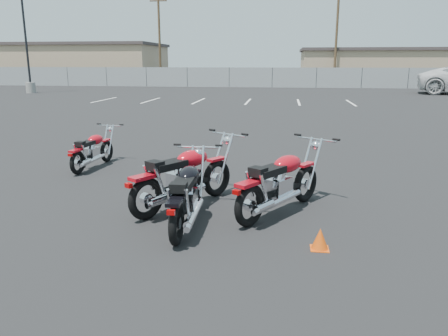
# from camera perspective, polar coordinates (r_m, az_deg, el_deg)

# --- Properties ---
(ground) EXTENTS (120.00, 120.00, 0.00)m
(ground) POSITION_cam_1_polar(r_m,az_deg,el_deg) (6.77, -2.38, -6.50)
(ground) COLOR black
(ground) RESTS_ON ground
(motorcycle_front_red) EXTENTS (0.70, 1.82, 0.89)m
(motorcycle_front_red) POSITION_cam_1_polar(r_m,az_deg,el_deg) (10.22, -16.78, 2.23)
(motorcycle_front_red) COLOR black
(motorcycle_front_red) RESTS_ON ground
(motorcycle_second_black) EXTENTS (0.81, 2.10, 1.03)m
(motorcycle_second_black) POSITION_cam_1_polar(r_m,az_deg,el_deg) (6.35, -4.80, -3.48)
(motorcycle_second_black) COLOR black
(motorcycle_second_black) RESTS_ON ground
(motorcycle_third_red) EXTENTS (1.66, 2.16, 1.14)m
(motorcycle_third_red) POSITION_cam_1_polar(r_m,az_deg,el_deg) (7.13, -5.23, -1.13)
(motorcycle_third_red) COLOR black
(motorcycle_third_red) RESTS_ON ground
(motorcycle_rear_red) EXTENTS (1.62, 2.09, 1.10)m
(motorcycle_rear_red) POSITION_cam_1_polar(r_m,az_deg,el_deg) (6.87, 7.37, -1.91)
(motorcycle_rear_red) COLOR black
(motorcycle_rear_red) RESTS_ON ground
(training_cone_extra) EXTENTS (0.23, 0.23, 0.28)m
(training_cone_extra) POSITION_cam_1_polar(r_m,az_deg,el_deg) (5.78, 12.43, -9.02)
(training_cone_extra) COLOR #E04B0B
(training_cone_extra) RESTS_ON ground
(light_pole_west) EXTENTS (0.80, 0.70, 9.51)m
(light_pole_west) POSITION_cam_1_polar(r_m,az_deg,el_deg) (36.76, -24.23, 12.70)
(light_pole_west) COLOR gray
(light_pole_west) RESTS_ON ground
(chainlink_fence) EXTENTS (80.06, 0.06, 1.80)m
(chainlink_fence) POSITION_cam_1_polar(r_m,az_deg,el_deg) (41.29, 6.32, 11.67)
(chainlink_fence) COLOR gray
(chainlink_fence) RESTS_ON ground
(tan_building_west) EXTENTS (18.40, 10.40, 4.30)m
(tan_building_west) POSITION_cam_1_polar(r_m,az_deg,el_deg) (53.51, -18.33, 12.88)
(tan_building_west) COLOR tan
(tan_building_west) RESTS_ON ground
(tan_building_east) EXTENTS (14.40, 9.40, 3.70)m
(tan_building_east) POSITION_cam_1_polar(r_m,az_deg,el_deg) (51.03, 18.22, 12.54)
(tan_building_east) COLOR tan
(tan_building_east) RESTS_ON ground
(utility_pole_b) EXTENTS (1.80, 0.24, 9.00)m
(utility_pole_b) POSITION_cam_1_polar(r_m,az_deg,el_deg) (48.14, -8.42, 16.40)
(utility_pole_b) COLOR #42301E
(utility_pole_b) RESTS_ON ground
(utility_pole_c) EXTENTS (1.80, 0.24, 9.00)m
(utility_pole_c) POSITION_cam_1_polar(r_m,az_deg,el_deg) (45.57, 14.48, 16.28)
(utility_pole_c) COLOR #42301E
(utility_pole_c) RESTS_ON ground
(parking_line_stripes) EXTENTS (15.12, 4.00, 0.01)m
(parking_line_stripes) POSITION_cam_1_polar(r_m,az_deg,el_deg) (26.61, -0.12, 8.71)
(parking_line_stripes) COLOR silver
(parking_line_stripes) RESTS_ON ground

